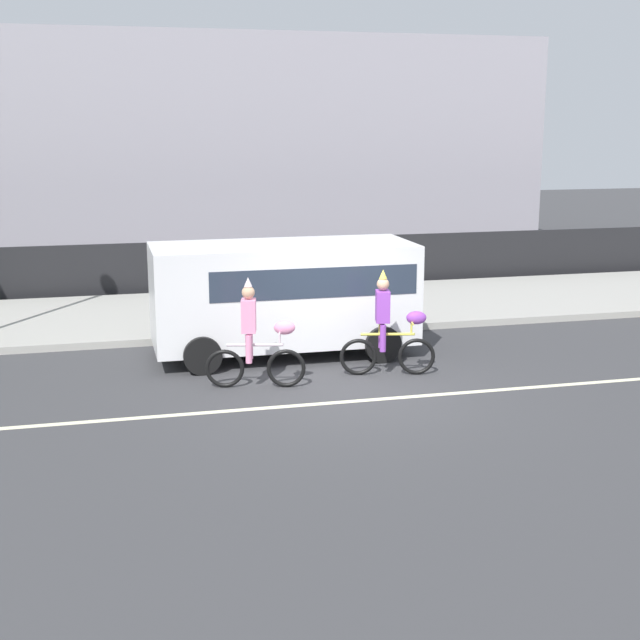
{
  "coord_description": "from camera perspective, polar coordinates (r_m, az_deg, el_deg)",
  "views": [
    {
      "loc": [
        -4.08,
        -13.83,
        4.48
      ],
      "look_at": [
        -0.32,
        1.2,
        1.0
      ],
      "focal_mm": 50.0,
      "sensor_mm": 36.0,
      "label": 1
    }
  ],
  "objects": [
    {
      "name": "sidewalk_curb",
      "position": [
        21.2,
        -2.63,
        0.65
      ],
      "size": [
        60.0,
        5.0,
        0.15
      ],
      "primitive_type": "cube",
      "color": "#9E9B93",
      "rests_on": "ground"
    },
    {
      "name": "parade_cyclist_pink",
      "position": [
        15.16,
        -4.13,
        -1.27
      ],
      "size": [
        1.69,
        0.57,
        1.92
      ],
      "color": "black",
      "rests_on": "ground"
    },
    {
      "name": "parade_cyclist_purple",
      "position": [
        15.92,
        4.42,
        -0.6
      ],
      "size": [
        1.69,
        0.56,
        1.92
      ],
      "color": "black",
      "rests_on": "ground"
    },
    {
      "name": "ground_plane",
      "position": [
        15.1,
        2.3,
        -4.61
      ],
      "size": [
        80.0,
        80.0,
        0.0
      ],
      "primitive_type": "plane",
      "color": "#38383A"
    },
    {
      "name": "road_centre_line",
      "position": [
        14.64,
        2.85,
        -5.16
      ],
      "size": [
        36.0,
        0.14,
        0.01
      ],
      "primitive_type": "cube",
      "color": "beige",
      "rests_on": "ground"
    },
    {
      "name": "building_backdrop",
      "position": [
        31.85,
        -12.98,
        10.73
      ],
      "size": [
        28.0,
        8.0,
        7.17
      ],
      "primitive_type": "cube",
      "color": "#99939E",
      "rests_on": "ground"
    },
    {
      "name": "pedestrian_onlooker",
      "position": [
        19.66,
        -2.95,
        2.48
      ],
      "size": [
        0.32,
        0.2,
        1.62
      ],
      "color": "#33333D",
      "rests_on": "sidewalk_curb"
    },
    {
      "name": "fence_line",
      "position": [
        23.89,
        -4.03,
        3.52
      ],
      "size": [
        40.0,
        0.08,
        1.4
      ],
      "primitive_type": "cube",
      "color": "black",
      "rests_on": "ground"
    },
    {
      "name": "parked_van_white",
      "position": [
        17.2,
        -2.13,
        1.92
      ],
      "size": [
        5.0,
        2.22,
        2.18
      ],
      "color": "white",
      "rests_on": "ground"
    }
  ]
}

